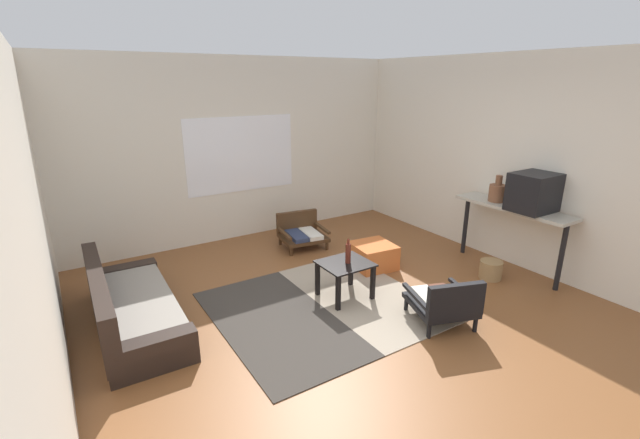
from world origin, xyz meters
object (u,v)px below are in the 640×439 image
at_px(clay_vase, 497,192).
at_px(armchair_by_window, 301,232).
at_px(coffee_table, 345,270).
at_px(couch, 129,309).
at_px(armchair_striped_foreground, 444,302).
at_px(console_shelf, 512,214).
at_px(wicker_basket, 491,270).
at_px(ottoman_orange, 373,256).
at_px(glass_bottle, 348,253).
at_px(crt_television, 534,192).

bearing_deg(clay_vase, armchair_by_window, 133.85).
bearing_deg(coffee_table, couch, 163.19).
relative_size(armchair_striped_foreground, clay_vase, 2.27).
bearing_deg(armchair_by_window, console_shelf, -49.66).
bearing_deg(wicker_basket, armchair_striped_foreground, -162.08).
distance_m(armchair_striped_foreground, wicker_basket, 1.39).
bearing_deg(armchair_striped_foreground, ottoman_orange, 78.99).
distance_m(couch, glass_bottle, 2.32).
bearing_deg(crt_television, couch, 162.37).
bearing_deg(console_shelf, clay_vase, 90.00).
distance_m(couch, crt_television, 4.68).
relative_size(coffee_table, armchair_striped_foreground, 0.71).
bearing_deg(crt_television, coffee_table, 161.57).
height_order(clay_vase, wicker_basket, clay_vase).
relative_size(armchair_by_window, armchair_striped_foreground, 0.92).
distance_m(couch, ottoman_orange, 2.96).
distance_m(clay_vase, glass_bottle, 2.25).
bearing_deg(coffee_table, wicker_basket, -17.41).
relative_size(crt_television, clay_vase, 1.55).
distance_m(coffee_table, crt_television, 2.45).
height_order(couch, wicker_basket, couch).
distance_m(clay_vase, wicker_basket, 1.01).
distance_m(armchair_by_window, glass_bottle, 1.74).
distance_m(crt_television, glass_bottle, 2.37).
relative_size(armchair_striped_foreground, crt_television, 1.46).
relative_size(coffee_table, glass_bottle, 1.95).
height_order(crt_television, glass_bottle, crt_television).
relative_size(armchair_by_window, clay_vase, 2.09).
bearing_deg(couch, clay_vase, -11.68).
relative_size(armchair_striped_foreground, glass_bottle, 2.74).
distance_m(armchair_striped_foreground, clay_vase, 2.00).
height_order(armchair_by_window, armchair_striped_foreground, armchair_striped_foreground).
xyz_separation_m(coffee_table, glass_bottle, (0.03, -0.02, 0.21)).
xyz_separation_m(armchair_striped_foreground, console_shelf, (1.71, 0.50, 0.50)).
xyz_separation_m(console_shelf, wicker_basket, (-0.39, -0.07, -0.64)).
height_order(couch, coffee_table, couch).
height_order(ottoman_orange, crt_television, crt_television).
xyz_separation_m(armchair_striped_foreground, crt_television, (1.70, 0.26, 0.84)).
height_order(crt_television, wicker_basket, crt_television).
bearing_deg(console_shelf, wicker_basket, -169.84).
bearing_deg(ottoman_orange, wicker_basket, -45.61).
bearing_deg(wicker_basket, glass_bottle, 162.83).
bearing_deg(console_shelf, armchair_by_window, 130.34).
relative_size(couch, ottoman_orange, 3.71).
relative_size(couch, armchair_striped_foreground, 2.45).
bearing_deg(couch, armchair_striped_foreground, -31.69).
xyz_separation_m(coffee_table, wicker_basket, (1.82, -0.57, -0.22)).
distance_m(armchair_by_window, console_shelf, 2.87).
relative_size(coffee_table, armchair_by_window, 0.77).
xyz_separation_m(ottoman_orange, clay_vase, (1.42, -0.73, 0.83)).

